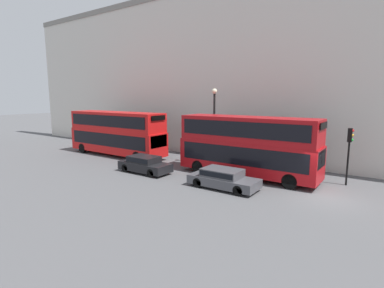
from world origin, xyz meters
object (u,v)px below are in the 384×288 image
Objects in this scene: bus_leading at (247,144)px; bus_second_in_queue at (116,132)px; car_dark_sedan at (223,178)px; car_hatchback at (145,164)px; traffic_light at (350,144)px; pedestrian at (118,142)px.

bus_second_in_queue is (0.00, 14.07, -0.04)m from bus_leading.
bus_second_in_queue is 2.49× the size of car_dark_sedan.
traffic_light is at bearing -68.38° from car_hatchback.
car_hatchback is (-3.40, -7.09, -1.70)m from bus_second_in_queue.
car_dark_sedan is at bearing -103.64° from bus_second_in_queue.
car_dark_sedan is at bearing -110.23° from pedestrian.
bus_second_in_queue reaches higher than car_hatchback.
car_hatchback is 1.11× the size of traffic_light.
bus_leading is at bearing -90.00° from bus_second_in_queue.
bus_second_in_queue is at bearing 90.00° from bus_leading.
car_dark_sedan is 1.19× the size of traffic_light.
traffic_light is 23.71m from pedestrian.
car_dark_sedan is 18.33m from pedestrian.
bus_leading is 7.96m from car_hatchback.
car_dark_sedan is at bearing -90.00° from car_hatchback.
bus_leading is 17.59m from pedestrian.
car_dark_sedan is (-3.40, 0.06, -1.75)m from bus_leading.
bus_second_in_queue is 4.64m from pedestrian.
car_hatchback is (-3.40, 6.98, -1.74)m from bus_leading.
car_hatchback is 14.48m from traffic_light.
bus_second_in_queue is 6.90× the size of pedestrian.
bus_leading is 6.63m from traffic_light.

